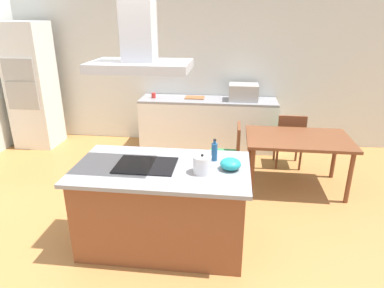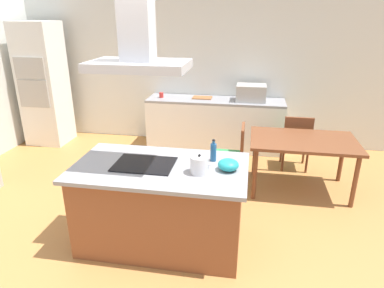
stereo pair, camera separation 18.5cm
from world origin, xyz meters
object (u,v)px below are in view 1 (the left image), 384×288
(countertop_microwave, at_px, (243,92))
(chair_facing_back_wall, at_px, (290,137))
(chair_at_left_end, at_px, (230,151))
(cutting_board, at_px, (195,98))
(cooktop, at_px, (146,165))
(mixing_bowl, at_px, (231,164))
(wall_oven_stack, at_px, (32,86))
(dining_table, at_px, (298,143))
(range_hood, at_px, (139,41))
(tea_kettle, at_px, (202,165))
(olive_oil_bottle, at_px, (214,151))
(coffee_mug_red, at_px, (154,95))

(countertop_microwave, distance_m, chair_facing_back_wall, 1.18)
(chair_at_left_end, bearing_deg, cutting_board, 114.68)
(cooktop, bearing_deg, mixing_bowl, 1.30)
(cooktop, xyz_separation_m, wall_oven_stack, (-2.74, 2.65, 0.20))
(dining_table, distance_m, chair_facing_back_wall, 0.68)
(wall_oven_stack, relative_size, chair_at_left_end, 2.47)
(dining_table, relative_size, range_hood, 1.56)
(cutting_board, bearing_deg, range_hood, -93.23)
(tea_kettle, xyz_separation_m, dining_table, (1.18, 1.56, -0.32))
(dining_table, height_order, chair_facing_back_wall, chair_facing_back_wall)
(tea_kettle, distance_m, countertop_microwave, 3.00)
(olive_oil_bottle, bearing_deg, tea_kettle, -107.31)
(dining_table, height_order, chair_at_left_end, chair_at_left_end)
(cutting_board, xyz_separation_m, chair_at_left_end, (0.67, -1.46, -0.40))
(tea_kettle, distance_m, coffee_mug_red, 3.16)
(mixing_bowl, height_order, wall_oven_stack, wall_oven_stack)
(mixing_bowl, relative_size, dining_table, 0.15)
(chair_at_left_end, bearing_deg, mixing_bowl, -89.72)
(wall_oven_stack, distance_m, range_hood, 3.94)
(countertop_microwave, distance_m, dining_table, 1.64)
(olive_oil_bottle, xyz_separation_m, countertop_microwave, (0.35, 2.66, 0.04))
(wall_oven_stack, relative_size, dining_table, 1.57)
(chair_facing_back_wall, bearing_deg, range_hood, -129.46)
(tea_kettle, height_order, coffee_mug_red, tea_kettle)
(wall_oven_stack, xyz_separation_m, chair_facing_back_wall, (4.49, -0.52, -0.59))
(coffee_mug_red, relative_size, dining_table, 0.06)
(coffee_mug_red, bearing_deg, cooktop, -78.68)
(olive_oil_bottle, bearing_deg, wall_oven_stack, 144.59)
(tea_kettle, relative_size, dining_table, 0.16)
(tea_kettle, distance_m, range_hood, 1.26)
(countertop_microwave, relative_size, coffee_mug_red, 5.56)
(countertop_microwave, height_order, range_hood, range_hood)
(mixing_bowl, bearing_deg, cutting_board, 103.15)
(cooktop, height_order, wall_oven_stack, wall_oven_stack)
(tea_kettle, bearing_deg, chair_facing_back_wall, 62.11)
(cooktop, bearing_deg, chair_facing_back_wall, 50.54)
(cooktop, relative_size, cutting_board, 1.76)
(cutting_board, bearing_deg, dining_table, -42.69)
(wall_oven_stack, bearing_deg, dining_table, -14.73)
(tea_kettle, height_order, mixing_bowl, tea_kettle)
(tea_kettle, distance_m, chair_facing_back_wall, 2.56)
(olive_oil_bottle, bearing_deg, coffee_mug_red, 115.32)
(wall_oven_stack, bearing_deg, coffee_mug_red, 5.47)
(range_hood, bearing_deg, tea_kettle, -8.90)
(olive_oil_bottle, xyz_separation_m, cutting_board, (-0.51, 2.71, -0.09))
(wall_oven_stack, height_order, dining_table, wall_oven_stack)
(cooktop, distance_m, chair_at_left_end, 1.73)
(countertop_microwave, bearing_deg, dining_table, -62.63)
(cooktop, distance_m, wall_oven_stack, 3.81)
(cutting_board, distance_m, chair_facing_back_wall, 1.82)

